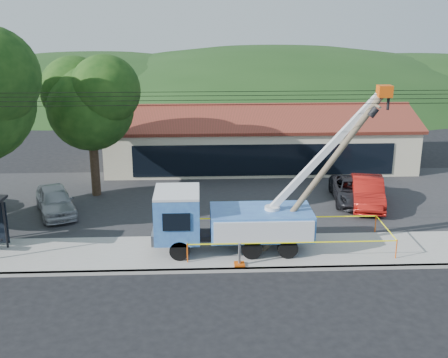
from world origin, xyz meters
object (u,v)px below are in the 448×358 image
utility_truck (228,218)px  leaning_pole (328,166)px  car_dark (352,203)px  car_silver (57,215)px  car_red (366,207)px

utility_truck → leaning_pole: (4.66, -0.22, 2.65)m
utility_truck → car_dark: size_ratio=2.17×
leaning_pole → car_dark: leaning_pole is taller
utility_truck → leaning_pole: utility_truck is taller
leaning_pole → car_dark: 8.89m
leaning_pole → car_dark: (3.30, 6.97, -4.42)m
leaning_pole → car_silver: size_ratio=1.69×
utility_truck → car_silver: 11.26m
leaning_pole → car_red: 8.64m
utility_truck → car_red: bearing=34.9°
car_silver → car_red: size_ratio=0.91×
car_silver → leaning_pole: bearing=-43.1°
car_red → car_dark: (-0.70, 0.72, 0.00)m
car_red → utility_truck: bearing=-133.0°
leaning_pole → car_red: size_ratio=1.55×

